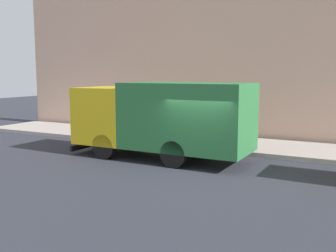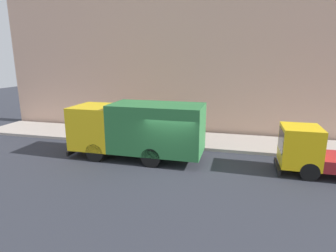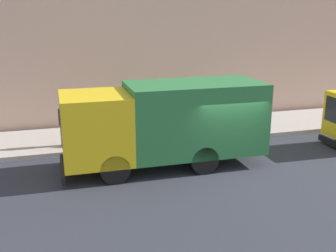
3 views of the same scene
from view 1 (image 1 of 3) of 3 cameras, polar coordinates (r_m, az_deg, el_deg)
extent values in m
plane|color=#2B2D35|center=(14.11, 4.81, -6.36)|extent=(80.00, 80.00, 0.00)
cube|color=#A79D93|center=(18.56, 10.59, -2.77)|extent=(3.68, 30.00, 0.18)
cube|color=tan|center=(20.58, 12.90, 12.32)|extent=(0.50, 30.00, 10.29)
cube|color=yellow|center=(16.87, -8.34, 1.65)|extent=(2.52, 2.32, 2.33)
cube|color=black|center=(17.54, -11.34, 2.73)|extent=(2.10, 0.08, 1.30)
cube|color=#296D38|center=(15.02, 2.77, 1.43)|extent=(2.55, 4.91, 2.56)
cube|color=black|center=(17.81, -11.39, -2.62)|extent=(2.40, 0.14, 0.24)
cylinder|color=black|center=(15.90, -9.27, -2.98)|extent=(0.31, 1.01, 1.00)
cylinder|color=black|center=(17.66, -4.95, -1.83)|extent=(0.31, 1.01, 1.00)
cylinder|color=black|center=(14.25, 0.84, -4.12)|extent=(0.31, 1.01, 1.00)
cylinder|color=black|center=(16.19, 4.40, -2.70)|extent=(0.31, 1.01, 1.00)
cylinder|color=#52503C|center=(19.96, -5.79, -0.38)|extent=(0.34, 0.34, 0.89)
cylinder|color=#2F2030|center=(19.87, -5.82, 1.84)|extent=(0.45, 0.45, 0.66)
sphere|color=#D5B27D|center=(19.82, -5.84, 3.13)|extent=(0.24, 0.24, 0.24)
cylinder|color=black|center=(19.07, 2.17, -0.72)|extent=(0.34, 0.34, 0.90)
cylinder|color=#4D8C4D|center=(18.97, 2.18, 1.62)|extent=(0.45, 0.45, 0.67)
sphere|color=tan|center=(18.93, 2.19, 2.97)|extent=(0.23, 0.23, 0.23)
cone|color=orange|center=(19.66, -5.55, -0.89)|extent=(0.44, 0.44, 0.63)
camera|label=2|loc=(2.94, -75.63, 43.58)|focal=29.72mm
camera|label=3|loc=(11.35, -63.24, 13.81)|focal=42.96mm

